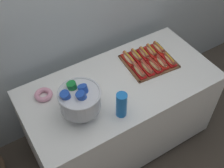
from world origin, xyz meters
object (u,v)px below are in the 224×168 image
Objects in this scene: serving_tray at (149,62)px; hot_dog_3 at (162,62)px; hot_dog_9 at (159,48)px; hot_dog_8 at (151,51)px; buffet_table at (120,112)px; hot_dog_0 at (139,71)px; hot_dog_4 at (169,60)px; hot_dog_1 at (147,68)px; punch_bowl at (80,99)px; hot_dog_2 at (154,65)px; cup_stack at (121,105)px; donut at (43,95)px; hot_dog_6 at (137,56)px; hot_dog_5 at (129,59)px; hot_dog_7 at (144,53)px.

serving_tray is 0.11m from hot_dog_3.
hot_dog_3 is at bearing -118.94° from hot_dog_9.
hot_dog_8 is at bearing 85.50° from hot_dog_3.
hot_dog_0 reaches higher than buffet_table.
hot_dog_4 is 0.18m from hot_dog_8.
hot_dog_1 is 0.68m from punch_bowl.
hot_dog_2 is at bearing -118.94° from hot_dog_8.
hot_dog_2 is at bearing 27.40° from cup_stack.
hot_dog_2 is at bearing -4.50° from hot_dog_0.
hot_dog_0 is 0.44m from cup_stack.
punch_bowl reaches higher than donut.
buffet_table is at bearing -178.05° from hot_dog_1.
donut is at bearing 177.87° from hot_dog_9.
hot_dog_3 is at bearing -52.22° from hot_dog_6.
hot_dog_2 is 0.08m from hot_dog_3.
hot_dog_1 is at bearing -12.65° from donut.
hot_dog_2 is at bearing 0.51° from buffet_table.
cup_stack reaches higher than buffet_table.
donut is (-0.98, 0.20, -0.01)m from hot_dog_3.
hot_dog_0 reaches higher than donut.
hot_dog_0 reaches higher than hot_dog_3.
hot_dog_2 is at bearing 175.50° from hot_dog_4.
buffet_table is at bearing -137.88° from hot_dog_5.
hot_dog_9 is 0.55× the size of punch_bowl.
hot_dog_8 is (0.01, 0.16, 0.00)m from hot_dog_3.
cup_stack is (-0.34, -0.27, 0.07)m from hot_dog_0.
donut is (-0.84, 0.02, -0.02)m from hot_dog_6.
punch_bowl is (-0.59, -0.11, 0.12)m from hot_dog_0.
hot_dog_3 is 1.00m from donut.
hot_dog_1 is 0.18m from hot_dog_7.
hot_dog_6 is at bearing 175.50° from hot_dog_8.
hot_dog_3 is 0.96× the size of hot_dog_6.
hot_dog_0 is at bearing 175.50° from hot_dog_2.
serving_tray is at bearing -136.77° from hot_dog_8.
serving_tray is at bearing 43.23° from hot_dog_1.
hot_dog_6 is 0.08m from hot_dog_7.
hot_dog_8 is at bearing 43.23° from serving_tray.
hot_dog_3 is at bearing -52.22° from serving_tray.
hot_dog_8 is at bearing 17.36° from punch_bowl.
hot_dog_0 is 1.09× the size of hot_dog_7.
hot_dog_0 is at bearing -136.77° from hot_dog_7.
hot_dog_7 is at bearing 109.95° from hot_dog_3.
punch_bowl is (-0.90, -0.25, 0.12)m from hot_dog_9.
hot_dog_8 is at bearing 20.93° from buffet_table.
hot_dog_1 is (0.07, -0.01, -0.00)m from hot_dog_0.
hot_dog_7 is 0.80m from punch_bowl.
hot_dog_0 is at bearing 10.68° from punch_bowl.
hot_dog_3 is 0.22m from hot_dog_6.
hot_dog_4 is (0.15, -0.01, -0.00)m from hot_dog_2.
hot_dog_7 is (0.16, 0.15, -0.00)m from hot_dog_0.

